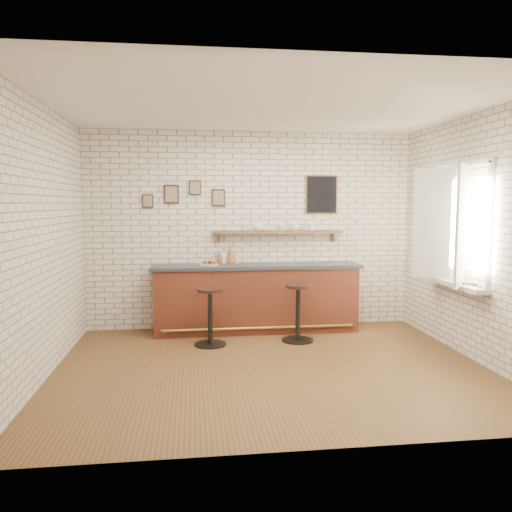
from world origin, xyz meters
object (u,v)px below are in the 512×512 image
object	(u,v)px
bitters_bottle_white	(224,258)
shelf_cup_a	(259,227)
sandwich_plate	(209,264)
book_lower	(461,283)
book_upper	(460,281)
shelf_cup_c	(295,228)
shelf_cup_b	(282,228)
bar_stool_left	(210,315)
bar_stool_right	(298,311)
bitters_bottle_amber	(230,257)
shelf_cup_d	(311,227)
bar_counter	(256,298)
condiment_bottle_yellow	(237,258)
ciabatta_sandwich	(209,262)
bitters_bottle_brown	(219,259)

from	to	relation	value
bitters_bottle_white	shelf_cup_a	bearing A→B (deg)	1.05
sandwich_plate	book_lower	distance (m)	3.45
book_upper	shelf_cup_c	bearing A→B (deg)	166.00
shelf_cup_b	book_lower	distance (m)	2.70
bar_stool_left	shelf_cup_a	world-z (taller)	shelf_cup_a
shelf_cup_b	shelf_cup_c	bearing A→B (deg)	-34.00
bar_stool_right	bitters_bottle_amber	bearing A→B (deg)	137.02
bitters_bottle_white	bar_stool_left	size ratio (longest dim) A/B	0.27
book_upper	sandwich_plate	bearing A→B (deg)	-175.55
bar_stool_left	book_lower	size ratio (longest dim) A/B	3.12
shelf_cup_d	bar_stool_right	bearing A→B (deg)	-127.03
bitters_bottle_white	book_lower	xyz separation A→B (m)	(2.81, -1.80, -0.15)
bitters_bottle_white	bar_stool_left	world-z (taller)	bitters_bottle_white
bitters_bottle_amber	shelf_cup_b	xyz separation A→B (m)	(0.80, 0.01, 0.43)
bar_counter	shelf_cup_d	xyz separation A→B (m)	(0.88, 0.20, 1.04)
condiment_bottle_yellow	bar_counter	bearing A→B (deg)	-34.94
book_lower	shelf_cup_c	bearing A→B (deg)	142.88
ciabatta_sandwich	sandwich_plate	bearing A→B (deg)	180.00
bar_stool_left	shelf_cup_b	world-z (taller)	shelf_cup_b
condiment_bottle_yellow	book_lower	world-z (taller)	condiment_bottle_yellow
bitters_bottle_white	condiment_bottle_yellow	size ratio (longest dim) A/B	1.21
bitters_bottle_amber	shelf_cup_c	bearing A→B (deg)	0.55
sandwich_plate	ciabatta_sandwich	bearing A→B (deg)	0.00
bitters_bottle_amber	condiment_bottle_yellow	world-z (taller)	bitters_bottle_amber
shelf_cup_c	ciabatta_sandwich	bearing A→B (deg)	87.78
bitters_bottle_white	condiment_bottle_yellow	world-z (taller)	bitters_bottle_white
sandwich_plate	bitters_bottle_amber	bearing A→B (deg)	27.00
shelf_cup_d	sandwich_plate	bearing A→B (deg)	173.64
bar_counter	book_upper	size ratio (longest dim) A/B	14.90
bar_counter	bitters_bottle_brown	distance (m)	0.82
condiment_bottle_yellow	shelf_cup_c	size ratio (longest dim) A/B	1.51
bitters_bottle_brown	bitters_bottle_white	world-z (taller)	bitters_bottle_white
shelf_cup_b	book_upper	distance (m)	2.68
ciabatta_sandwich	shelf_cup_d	size ratio (longest dim) A/B	1.85
bar_stool_right	shelf_cup_d	xyz separation A→B (m)	(0.38, 0.83, 1.12)
bar_stool_right	bitters_bottle_brown	bearing A→B (deg)	141.93
shelf_cup_a	book_upper	xyz separation A→B (m)	(2.28, -1.79, -0.59)
condiment_bottle_yellow	shelf_cup_b	xyz separation A→B (m)	(0.70, 0.01, 0.46)
bar_stool_right	shelf_cup_a	distance (m)	1.47
ciabatta_sandwich	bar_stool_left	size ratio (longest dim) A/B	0.26
bitters_bottle_brown	shelf_cup_c	bearing A→B (deg)	0.47
bar_stool_left	shelf_cup_d	distance (m)	2.15
ciabatta_sandwich	shelf_cup_c	distance (m)	1.43
condiment_bottle_yellow	shelf_cup_b	size ratio (longest dim) A/B	1.71
bar_counter	shelf_cup_c	xyz separation A→B (m)	(0.63, 0.20, 1.04)
shelf_cup_d	shelf_cup_b	bearing A→B (deg)	167.33
ciabatta_sandwich	shelf_cup_b	size ratio (longest dim) A/B	2.03
shelf_cup_d	book_lower	size ratio (longest dim) A/B	0.44
shelf_cup_c	bitters_bottle_brown	bearing A→B (deg)	80.73
shelf_cup_b	condiment_bottle_yellow	bearing A→B (deg)	146.80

